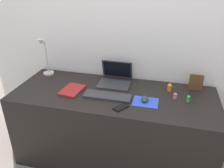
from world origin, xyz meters
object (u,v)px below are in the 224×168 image
(keyboard, at_px, (107,96))
(toy_figurine_orange, at_px, (170,87))
(laptop, at_px, (115,78))
(desk_lamp, at_px, (45,58))
(cell_phone, at_px, (121,107))
(toy_figurine_green, at_px, (188,99))
(notebook_pad, at_px, (72,90))
(mouse, at_px, (145,99))
(toy_figurine_pink, at_px, (175,96))
(picture_frame, at_px, (196,82))

(keyboard, distance_m, toy_figurine_orange, 0.57)
(laptop, bearing_deg, desk_lamp, -179.99)
(keyboard, height_order, desk_lamp, desk_lamp)
(cell_phone, xyz_separation_m, desk_lamp, (-0.88, 0.44, 0.18))
(toy_figurine_green, bearing_deg, laptop, 163.09)
(toy_figurine_orange, bearing_deg, keyboard, -153.95)
(toy_figurine_green, bearing_deg, notebook_pad, -176.34)
(laptop, xyz_separation_m, toy_figurine_orange, (0.52, -0.04, -0.01))
(cell_phone, bearing_deg, mouse, 74.79)
(toy_figurine_pink, bearing_deg, desk_lamp, 172.17)
(cell_phone, bearing_deg, toy_figurine_orange, 80.65)
(keyboard, xyz_separation_m, cell_phone, (0.15, -0.14, -0.01))
(mouse, bearing_deg, toy_figurine_green, 12.98)
(laptop, bearing_deg, cell_phone, -71.01)
(laptop, distance_m, cell_phone, 0.46)
(desk_lamp, height_order, notebook_pad, desk_lamp)
(laptop, relative_size, toy_figurine_orange, 4.21)
(cell_phone, height_order, picture_frame, picture_frame)
(toy_figurine_orange, bearing_deg, mouse, -128.60)
(picture_frame, bearing_deg, toy_figurine_green, -106.35)
(keyboard, bearing_deg, picture_frame, 23.99)
(picture_frame, bearing_deg, notebook_pad, -164.26)
(keyboard, relative_size, mouse, 4.27)
(mouse, distance_m, toy_figurine_pink, 0.27)
(notebook_pad, bearing_deg, toy_figurine_pink, 11.78)
(desk_lamp, bearing_deg, picture_frame, 1.41)
(mouse, height_order, toy_figurine_green, toy_figurine_green)
(laptop, relative_size, keyboard, 0.73)
(notebook_pad, relative_size, toy_figurine_orange, 3.37)
(picture_frame, distance_m, toy_figurine_green, 0.25)
(laptop, height_order, notebook_pad, laptop)
(cell_phone, distance_m, toy_figurine_green, 0.57)
(desk_lamp, relative_size, notebook_pad, 1.66)
(picture_frame, bearing_deg, toy_figurine_orange, -160.93)
(keyboard, bearing_deg, mouse, 1.66)
(toy_figurine_green, relative_size, toy_figurine_orange, 0.82)
(keyboard, bearing_deg, toy_figurine_orange, 26.05)
(keyboard, relative_size, desk_lamp, 1.03)
(desk_lamp, bearing_deg, keyboard, -21.84)
(laptop, height_order, mouse, laptop)
(cell_phone, bearing_deg, desk_lamp, -172.64)
(mouse, bearing_deg, desk_lamp, 164.90)
(mouse, height_order, picture_frame, picture_frame)
(toy_figurine_orange, bearing_deg, toy_figurine_green, -45.86)
(desk_lamp, relative_size, toy_figurine_green, 6.78)
(cell_phone, relative_size, picture_frame, 0.85)
(laptop, bearing_deg, mouse, -41.58)
(mouse, height_order, toy_figurine_orange, toy_figurine_orange)
(toy_figurine_green, bearing_deg, desk_lamp, 171.74)
(mouse, height_order, toy_figurine_pink, toy_figurine_pink)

